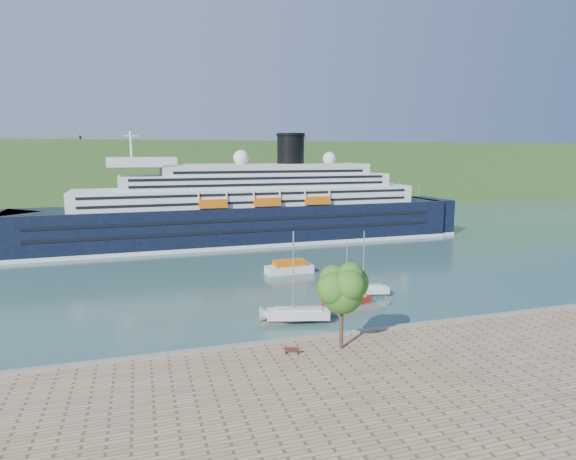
# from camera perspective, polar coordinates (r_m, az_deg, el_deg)

# --- Properties ---
(ground) EXTENTS (400.00, 400.00, 0.00)m
(ground) POSITION_cam_1_polar(r_m,az_deg,el_deg) (52.49, 8.75, -12.81)
(ground) COLOR #2E524A
(ground) RESTS_ON ground
(far_hillside) EXTENTS (400.00, 50.00, 24.00)m
(far_hillside) POSITION_cam_1_polar(r_m,az_deg,el_deg) (190.08, -10.71, 6.61)
(far_hillside) COLOR #3C5D25
(far_hillside) RESTS_ON ground
(quay_coping) EXTENTS (220.00, 0.50, 0.30)m
(quay_coping) POSITION_cam_1_polar(r_m,az_deg,el_deg) (51.91, 8.88, -11.70)
(quay_coping) COLOR slate
(quay_coping) RESTS_ON promenade
(cruise_ship) EXTENTS (107.30, 17.87, 24.03)m
(cruise_ship) POSITION_cam_1_polar(r_m,az_deg,el_deg) (105.55, -5.51, 4.94)
(cruise_ship) COLOR black
(cruise_ship) RESTS_ON ground
(park_bench) EXTENTS (1.45, 1.03, 0.86)m
(park_bench) POSITION_cam_1_polar(r_m,az_deg,el_deg) (46.06, 0.44, -13.98)
(park_bench) COLOR #4A2515
(park_bench) RESTS_ON promenade
(promenade_tree) EXTENTS (5.48, 5.48, 9.08)m
(promenade_tree) POSITION_cam_1_polar(r_m,az_deg,el_deg) (46.10, 6.39, -8.56)
(promenade_tree) COLOR #2B5F19
(promenade_tree) RESTS_ON promenade
(floating_pontoon) EXTENTS (16.26, 3.41, 0.36)m
(floating_pontoon) POSITION_cam_1_polar(r_m,az_deg,el_deg) (59.33, 4.20, -9.93)
(floating_pontoon) COLOR slate
(floating_pontoon) RESTS_ON ground
(sailboat_white_near) EXTENTS (8.27, 4.20, 10.30)m
(sailboat_white_near) POSITION_cam_1_polar(r_m,az_deg,el_deg) (55.43, 1.22, -5.91)
(sailboat_white_near) COLOR silver
(sailboat_white_near) RESTS_ON ground
(sailboat_red) EXTENTS (6.67, 2.90, 8.34)m
(sailboat_red) POSITION_cam_1_polar(r_m,az_deg,el_deg) (61.68, 7.30, -5.38)
(sailboat_red) COLOR maroon
(sailboat_red) RESTS_ON ground
(sailboat_white_far) EXTENTS (6.99, 3.39, 8.70)m
(sailboat_white_far) POSITION_cam_1_polar(r_m,az_deg,el_deg) (66.80, 9.32, -4.15)
(sailboat_white_far) COLOR silver
(sailboat_white_far) RESTS_ON ground
(tender_launch) EXTENTS (8.05, 3.09, 2.19)m
(tender_launch) POSITION_cam_1_polar(r_m,az_deg,el_deg) (79.33, 0.14, -4.35)
(tender_launch) COLOR #DA610C
(tender_launch) RESTS_ON ground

